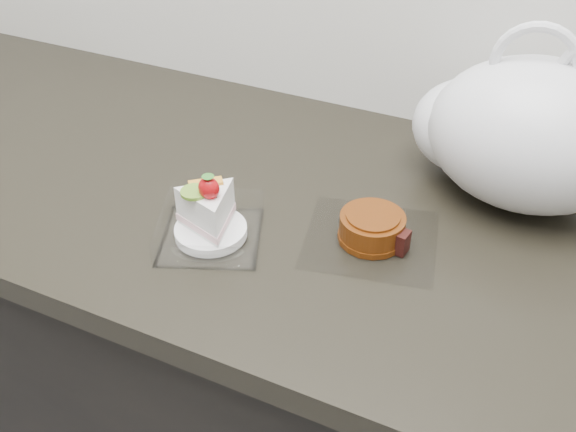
{
  "coord_description": "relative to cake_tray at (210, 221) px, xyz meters",
  "views": [
    {
      "loc": [
        0.32,
        0.98,
        1.46
      ],
      "look_at": [
        0.03,
        1.6,
        0.94
      ],
      "focal_mm": 40.0,
      "sensor_mm": 36.0,
      "label": 1
    }
  ],
  "objects": [
    {
      "name": "cake_tray",
      "position": [
        0.0,
        0.0,
        0.0
      ],
      "size": [
        0.18,
        0.18,
        0.11
      ],
      "rotation": [
        0.0,
        0.0,
        0.39
      ],
      "color": "white",
      "rests_on": "counter"
    },
    {
      "name": "counter",
      "position": [
        0.07,
        0.13,
        -0.48
      ],
      "size": [
        2.04,
        0.64,
        0.9
      ],
      "color": "black",
      "rests_on": "ground"
    },
    {
      "name": "plastic_bag",
      "position": [
        0.35,
        0.28,
        0.08
      ],
      "size": [
        0.35,
        0.26,
        0.27
      ],
      "rotation": [
        0.0,
        0.0,
        -0.14
      ],
      "color": "white",
      "rests_on": "counter"
    },
    {
      "name": "mooncake_wrap",
      "position": [
        0.2,
        0.09,
        -0.01
      ],
      "size": [
        0.21,
        0.2,
        0.04
      ],
      "rotation": [
        0.0,
        0.0,
        0.38
      ],
      "color": "white",
      "rests_on": "counter"
    }
  ]
}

